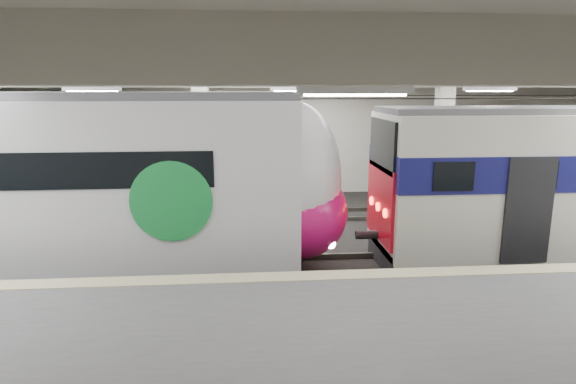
{
  "coord_description": "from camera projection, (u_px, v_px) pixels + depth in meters",
  "views": [
    {
      "loc": [
        -1.46,
        -12.7,
        4.98
      ],
      "look_at": [
        -0.37,
        1.0,
        2.0
      ],
      "focal_mm": 30.0,
      "sensor_mm": 36.0,
      "label": 1
    }
  ],
  "objects": [
    {
      "name": "station_hall",
      "position": [
        313.0,
        164.0,
        11.16
      ],
      "size": [
        36.0,
        24.0,
        5.75
      ],
      "color": "black",
      "rests_on": "ground"
    },
    {
      "name": "modern_emu",
      "position": [
        83.0,
        189.0,
        12.57
      ],
      "size": [
        15.36,
        3.17,
        4.88
      ],
      "color": "silver",
      "rests_on": "ground"
    },
    {
      "name": "far_train",
      "position": [
        73.0,
        164.0,
        17.8
      ],
      "size": [
        13.4,
        3.15,
        4.28
      ],
      "rotation": [
        0.0,
        0.0,
        0.03
      ],
      "color": "silver",
      "rests_on": "ground"
    }
  ]
}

